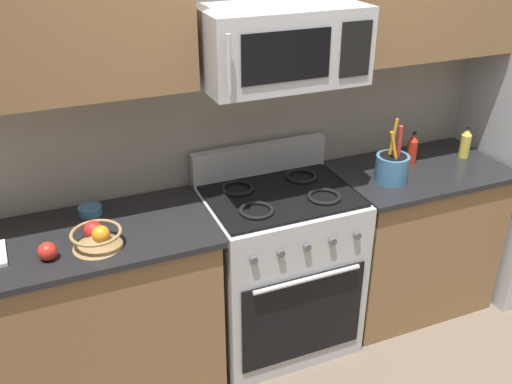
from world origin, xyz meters
TOP-DOWN VIEW (x-y plane):
  - wall_back at (0.00, 1.07)m, footprint 8.00×0.10m
  - counter_left at (-0.97, 0.70)m, footprint 1.16×0.60m
  - range_oven at (-0.00, 0.70)m, footprint 0.76×0.64m
  - counter_right at (0.86, 0.70)m, footprint 0.95×0.60m
  - microwave at (-0.00, 0.72)m, footprint 0.74×0.44m
  - utensil_crock at (0.62, 0.63)m, footprint 0.18×0.18m
  - fruit_basket at (-0.92, 0.58)m, footprint 0.22×0.22m
  - apple_loose at (-1.13, 0.56)m, footprint 0.08×0.08m
  - bottle_hot_sauce at (0.85, 0.77)m, footprint 0.05×0.05m
  - bottle_oil at (1.19, 0.73)m, footprint 0.06×0.06m
  - prep_bowl at (-0.91, 0.88)m, footprint 0.11×0.11m

SIDE VIEW (x-z plane):
  - counter_left at x=-0.97m, z-range 0.00..0.91m
  - counter_right at x=0.86m, z-range 0.00..0.91m
  - range_oven at x=0.00m, z-range -0.07..1.02m
  - prep_bowl at x=-0.91m, z-range 0.91..0.95m
  - apple_loose at x=-1.13m, z-range 0.91..0.99m
  - fruit_basket at x=-0.92m, z-range 0.90..1.01m
  - utensil_crock at x=0.62m, z-range 0.82..1.16m
  - bottle_oil at x=1.19m, z-range 0.90..1.09m
  - bottle_hot_sauce at x=0.85m, z-range 0.90..1.09m
  - wall_back at x=0.00m, z-range 0.00..2.60m
  - microwave at x=0.00m, z-range 1.50..1.84m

